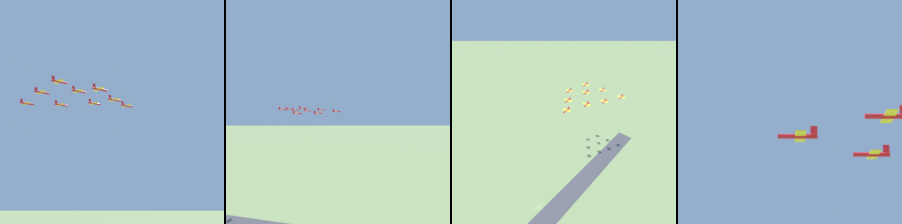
# 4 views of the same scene
# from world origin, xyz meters

# --- Properties ---
(jet_0) EXTENTS (7.73, 7.93, 2.70)m
(jet_0) POSITION_xyz_m (-7.70, -32.33, 129.15)
(jet_0) COLOR red
(jet_1) EXTENTS (7.73, 7.93, 2.70)m
(jet_1) POSITION_xyz_m (-9.94, -51.17, 130.06)
(jet_1) COLOR red
(jet_2) EXTENTS (7.73, 7.93, 2.70)m
(jet_2) POSITION_xyz_m (7.67, -43.43, 128.02)
(jet_2) COLOR red
(jet_3) EXTENTS (7.73, 7.93, 2.70)m
(jet_3) POSITION_xyz_m (-12.17, -70.00, 128.69)
(jet_3) COLOR red
(jet_4) EXTENTS (7.73, 7.93, 2.70)m
(jet_4) POSITION_xyz_m (5.44, -62.27, 132.15)
(jet_4) COLOR red
(jet_5) EXTENTS (7.73, 7.93, 2.70)m
(jet_5) POSITION_xyz_m (23.05, -54.54, 128.45)
(jet_5) COLOR red
(jet_6) EXTENTS (7.73, 7.93, 2.70)m
(jet_6) POSITION_xyz_m (-14.41, -88.84, 128.93)
(jet_6) COLOR red
(jet_7) EXTENTS (7.73, 7.93, 2.70)m
(jet_7) POSITION_xyz_m (3.20, -81.11, 130.84)
(jet_7) COLOR red
(jet_8) EXTENTS (7.73, 7.93, 2.70)m
(jet_8) POSITION_xyz_m (20.82, -73.37, 131.50)
(jet_8) COLOR red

